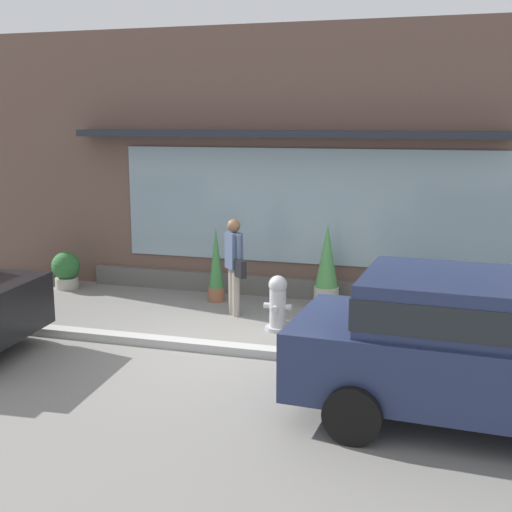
# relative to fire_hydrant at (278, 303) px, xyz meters

# --- Properties ---
(ground_plane) EXTENTS (60.00, 60.00, 0.00)m
(ground_plane) POSITION_rel_fire_hydrant_xyz_m (-0.48, -0.99, -0.43)
(ground_plane) COLOR gray
(curb_strip) EXTENTS (14.00, 0.24, 0.12)m
(curb_strip) POSITION_rel_fire_hydrant_xyz_m (-0.48, -1.19, -0.37)
(curb_strip) COLOR #B2B2AD
(curb_strip) RESTS_ON ground_plane
(storefront) EXTENTS (14.00, 0.81, 4.82)m
(storefront) POSITION_rel_fire_hydrant_xyz_m (-0.47, 2.19, 1.93)
(storefront) COLOR brown
(storefront) RESTS_ON ground_plane
(fire_hydrant) EXTENTS (0.44, 0.41, 0.86)m
(fire_hydrant) POSITION_rel_fire_hydrant_xyz_m (0.00, 0.00, 0.00)
(fire_hydrant) COLOR #B2B2B7
(fire_hydrant) RESTS_ON ground_plane
(pedestrian_with_handbag) EXTENTS (0.48, 0.52, 1.61)m
(pedestrian_with_handbag) POSITION_rel_fire_hydrant_xyz_m (-0.88, 0.57, 0.50)
(pedestrian_with_handbag) COLOR #9E9384
(pedestrian_with_handbag) RESTS_ON ground_plane
(parked_car_navy) EXTENTS (4.33, 2.12, 1.60)m
(parked_car_navy) POSITION_rel_fire_hydrant_xyz_m (2.93, -2.57, 0.47)
(parked_car_navy) COLOR navy
(parked_car_navy) RESTS_ON ground_plane
(potted_plant_low_front) EXTENTS (0.29, 0.29, 1.33)m
(potted_plant_low_front) POSITION_rel_fire_hydrant_xyz_m (-1.47, 1.32, 0.22)
(potted_plant_low_front) COLOR #9E6042
(potted_plant_low_front) RESTS_ON ground_plane
(potted_plant_window_left) EXTENTS (0.43, 0.43, 1.46)m
(potted_plant_window_left) POSITION_rel_fire_hydrant_xyz_m (0.49, 1.46, 0.27)
(potted_plant_window_left) COLOR #B7B2A3
(potted_plant_window_left) RESTS_ON ground_plane
(potted_plant_doorstep) EXTENTS (0.54, 0.54, 0.71)m
(potted_plant_doorstep) POSITION_rel_fire_hydrant_xyz_m (-4.56, 1.41, -0.06)
(potted_plant_doorstep) COLOR #B7B2A3
(potted_plant_doorstep) RESTS_ON ground_plane
(potted_plant_trailing_edge) EXTENTS (0.32, 0.32, 0.97)m
(potted_plant_trailing_edge) POSITION_rel_fire_hydrant_xyz_m (2.03, 1.40, 0.03)
(potted_plant_trailing_edge) COLOR #33473D
(potted_plant_trailing_edge) RESTS_ON ground_plane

